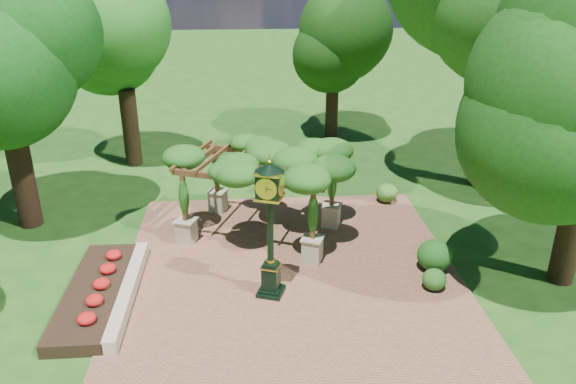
{
  "coord_description": "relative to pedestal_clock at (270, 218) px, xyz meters",
  "views": [
    {
      "loc": [
        -1.18,
        -13.03,
        8.85
      ],
      "look_at": [
        0.0,
        2.5,
        2.2
      ],
      "focal_mm": 35.0,
      "sensor_mm": 36.0,
      "label": 1
    }
  ],
  "objects": [
    {
      "name": "shrub_front",
      "position": [
        4.62,
        -0.12,
        -2.04
      ],
      "size": [
        0.88,
        0.88,
        0.61
      ],
      "primitive_type": "ellipsoid",
      "rotation": [
        0.0,
        0.0,
        -0.36
      ],
      "color": "#27611B",
      "rests_on": "brick_plaza"
    },
    {
      "name": "pedestal_clock",
      "position": [
        0.0,
        0.0,
        0.0
      ],
      "size": [
        1.0,
        1.0,
        3.98
      ],
      "rotation": [
        0.0,
        0.0,
        -0.33
      ],
      "color": "black",
      "rests_on": "brick_plaza"
    },
    {
      "name": "brick_plaza",
      "position": [
        0.64,
        0.65,
        -2.37
      ],
      "size": [
        10.0,
        12.0,
        0.04
      ],
      "primitive_type": "cube",
      "color": "brown",
      "rests_on": "ground"
    },
    {
      "name": "shrub_back",
      "position": [
        4.72,
        5.98,
        -1.98
      ],
      "size": [
        0.98,
        0.98,
        0.74
      ],
      "primitive_type": "ellipsoid",
      "rotation": [
        0.0,
        0.0,
        -0.22
      ],
      "color": "#336A1E",
      "rests_on": "brick_plaza"
    },
    {
      "name": "ground",
      "position": [
        0.64,
        -0.35,
        -2.39
      ],
      "size": [
        120.0,
        120.0,
        0.0
      ],
      "primitive_type": "plane",
      "color": "#1E4714",
      "rests_on": "ground"
    },
    {
      "name": "border_wall",
      "position": [
        -3.96,
        0.15,
        -2.19
      ],
      "size": [
        0.35,
        5.0,
        0.4
      ],
      "primitive_type": "cube",
      "color": "#C6B793",
      "rests_on": "ground"
    },
    {
      "name": "pergola",
      "position": [
        -0.17,
        3.67,
        0.18
      ],
      "size": [
        5.73,
        4.67,
        3.12
      ],
      "rotation": [
        0.0,
        0.0,
        -0.37
      ],
      "color": "#C3BA91",
      "rests_on": "brick_plaza"
    },
    {
      "name": "sundial",
      "position": [
        0.3,
        7.09,
        -1.98
      ],
      "size": [
        0.51,
        0.51,
        0.92
      ],
      "rotation": [
        0.0,
        0.0,
        0.0
      ],
      "color": "gray",
      "rests_on": "ground"
    },
    {
      "name": "tree_west_far",
      "position": [
        -5.69,
        11.08,
        3.64
      ],
      "size": [
        4.59,
        4.59,
        8.79
      ],
      "color": "black",
      "rests_on": "ground"
    },
    {
      "name": "tree_north",
      "position": [
        3.83,
        14.52,
        2.47
      ],
      "size": [
        4.1,
        4.1,
        7.08
      ],
      "color": "#321E14",
      "rests_on": "ground"
    },
    {
      "name": "shrub_mid",
      "position": [
        4.96,
        0.93,
        -1.87
      ],
      "size": [
        1.18,
        1.18,
        0.95
      ],
      "primitive_type": "ellipsoid",
      "rotation": [
        0.0,
        0.0,
        -0.14
      ],
      "color": "#1B5217",
      "rests_on": "brick_plaza"
    },
    {
      "name": "flower_bed",
      "position": [
        -4.86,
        0.15,
        -2.21
      ],
      "size": [
        1.5,
        5.0,
        0.36
      ],
      "primitive_type": "cube",
      "color": "red",
      "rests_on": "ground"
    }
  ]
}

